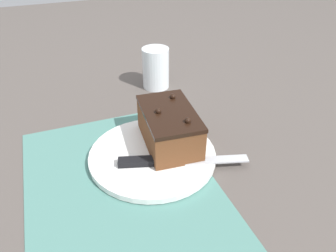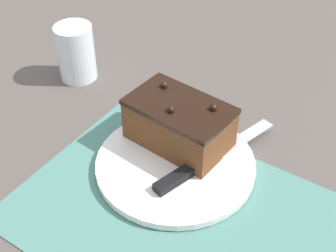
{
  "view_description": "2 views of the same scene",
  "coord_description": "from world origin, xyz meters",
  "px_view_note": "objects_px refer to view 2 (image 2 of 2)",
  "views": [
    {
      "loc": [
        0.45,
        -0.08,
        0.43
      ],
      "look_at": [
        -0.06,
        0.12,
        0.07
      ],
      "focal_mm": 35.0,
      "sensor_mm": 36.0,
      "label": 1
    },
    {
      "loc": [
        0.24,
        -0.38,
        0.55
      ],
      "look_at": [
        -0.09,
        0.12,
        0.05
      ],
      "focal_mm": 50.0,
      "sensor_mm": 36.0,
      "label": 2
    }
  ],
  "objects_px": {
    "chocolate_cake": "(179,123)",
    "serving_knife": "(197,166)",
    "cake_plate": "(175,164)",
    "drinking_glass": "(76,53)"
  },
  "relations": [
    {
      "from": "chocolate_cake",
      "to": "cake_plate",
      "type": "bearing_deg",
      "value": -63.82
    },
    {
      "from": "chocolate_cake",
      "to": "drinking_glass",
      "type": "relative_size",
      "value": 1.54
    },
    {
      "from": "cake_plate",
      "to": "drinking_glass",
      "type": "xyz_separation_m",
      "value": [
        -0.31,
        0.11,
        0.05
      ]
    },
    {
      "from": "cake_plate",
      "to": "chocolate_cake",
      "type": "relative_size",
      "value": 1.47
    },
    {
      "from": "serving_knife",
      "to": "drinking_glass",
      "type": "bearing_deg",
      "value": 178.94
    },
    {
      "from": "cake_plate",
      "to": "serving_knife",
      "type": "distance_m",
      "value": 0.04
    },
    {
      "from": "cake_plate",
      "to": "serving_knife",
      "type": "height_order",
      "value": "serving_knife"
    },
    {
      "from": "chocolate_cake",
      "to": "serving_knife",
      "type": "height_order",
      "value": "chocolate_cake"
    },
    {
      "from": "serving_knife",
      "to": "drinking_glass",
      "type": "distance_m",
      "value": 0.36
    },
    {
      "from": "cake_plate",
      "to": "drinking_glass",
      "type": "distance_m",
      "value": 0.33
    }
  ]
}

